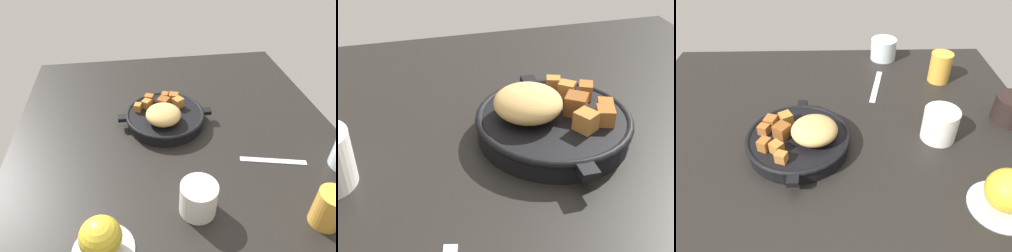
{
  "view_description": "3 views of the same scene",
  "coord_description": "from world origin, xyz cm",
  "views": [
    {
      "loc": [
        12.43,
        66.76,
        56.7
      ],
      "look_at": [
        3.03,
        0.52,
        4.51
      ],
      "focal_mm": 32.81,
      "sensor_mm": 36.0,
      "label": 1
    },
    {
      "loc": [
        -48.9,
        14.11,
        38.4
      ],
      "look_at": [
        -0.66,
        1.38,
        5.46
      ],
      "focal_mm": 46.94,
      "sensor_mm": 36.0,
      "label": 2
    },
    {
      "loc": [
        57.04,
        1.94,
        50.33
      ],
      "look_at": [
        1.95,
        3.34,
        5.41
      ],
      "focal_mm": 34.07,
      "sensor_mm": 36.0,
      "label": 3
    }
  ],
  "objects": [
    {
      "name": "ground_plane",
      "position": [
        0.0,
        0.0,
        -1.2
      ],
      "size": [
        94.25,
        103.74,
        2.4
      ],
      "primitive_type": "cube",
      "color": "black"
    },
    {
      "name": "cast_iron_skillet",
      "position": [
        3.01,
        -6.53,
        2.84
      ],
      "size": [
        27.9,
        23.58,
        8.23
      ],
      "color": "black",
      "rests_on": "ground_plane"
    },
    {
      "name": "saucer_plate",
      "position": [
        20.44,
        32.71,
        0.3
      ],
      "size": [
        12.52,
        12.52,
        0.6
      ],
      "primitive_type": "cylinder",
      "color": "#B7BABF",
      "rests_on": "ground_plane"
    },
    {
      "name": "red_apple",
      "position": [
        20.44,
        32.71,
        4.74
      ],
      "size": [
        8.28,
        8.28,
        8.28
      ],
      "primitive_type": "sphere",
      "color": "gold",
      "rests_on": "saucer_plate"
    },
    {
      "name": "butter_knife",
      "position": [
        -22.98,
        13.46,
        0.18
      ],
      "size": [
        17.0,
        5.49,
        0.36
      ],
      "primitive_type": "cube",
      "rotation": [
        0.0,
        0.0,
        -0.23
      ],
      "color": "silver",
      "rests_on": "ground_plane"
    },
    {
      "name": "ceramic_mug_white",
      "position": [
        -0.44,
        25.73,
        3.86
      ],
      "size": [
        8.16,
        8.16,
        7.72
      ],
      "primitive_type": "cylinder",
      "color": "silver",
      "rests_on": "ground_plane"
    },
    {
      "name": "juice_glass_amber",
      "position": [
        -26.01,
        32.48,
        4.4
      ],
      "size": [
        6.33,
        6.33,
        8.8
      ],
      "primitive_type": "cylinder",
      "color": "gold",
      "rests_on": "ground_plane"
    }
  ]
}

